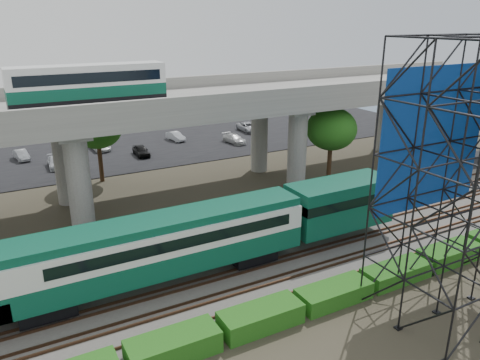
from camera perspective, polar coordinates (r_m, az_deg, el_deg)
ground at (r=31.44m, az=4.81°, el=-11.16°), size 140.00×140.00×0.00m
ballast_bed at (r=32.85m, az=2.89°, el=-9.49°), size 90.00×12.00×0.20m
service_road at (r=39.63m, az=-3.51°, el=-4.38°), size 90.00×5.00×0.08m
parking_lot at (r=60.62m, az=-13.01°, el=3.54°), size 90.00×18.00×0.08m
harbor_water at (r=81.53m, az=-17.34°, el=7.09°), size 140.00×40.00×0.03m
rail_tracks at (r=32.76m, az=2.90°, el=-9.21°), size 90.00×9.52×0.16m
commuter_train at (r=29.40m, az=-6.15°, el=-7.10°), size 29.30×3.06×4.30m
overpass at (r=41.90m, az=-7.69°, el=8.50°), size 80.00×12.00×12.40m
scaffold_tower at (r=27.74m, az=26.74°, el=-0.50°), size 9.36×6.36×15.00m
hedge_strip at (r=28.76m, az=11.38°, el=-13.35°), size 34.60×1.80×1.20m
trees at (r=41.39m, az=-12.91°, el=4.30°), size 40.94×16.94×7.69m
parked_cars at (r=60.33m, az=-11.99°, el=4.17°), size 38.57×9.40×1.27m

